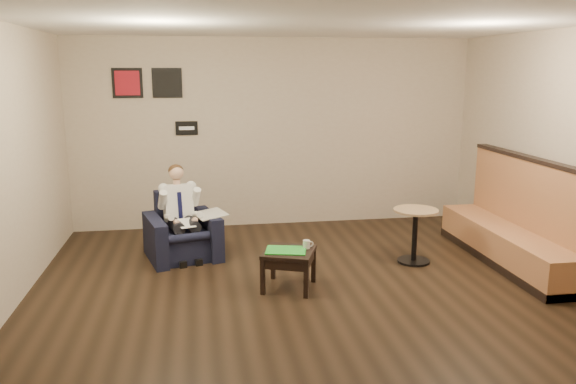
{
  "coord_description": "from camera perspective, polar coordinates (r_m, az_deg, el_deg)",
  "views": [
    {
      "loc": [
        -1.14,
        -5.34,
        2.33
      ],
      "look_at": [
        -0.09,
        1.2,
        0.89
      ],
      "focal_mm": 35.0,
      "sensor_mm": 36.0,
      "label": 1
    }
  ],
  "objects": [
    {
      "name": "seating_sign",
      "position": [
        8.37,
        -10.26,
        6.4
      ],
      "size": [
        0.32,
        0.02,
        0.2
      ],
      "primitive_type": "cube",
      "color": "black",
      "rests_on": "wall_back"
    },
    {
      "name": "wall_back",
      "position": [
        8.47,
        -1.36,
        5.98
      ],
      "size": [
        6.0,
        0.02,
        2.8
      ],
      "primitive_type": "cube",
      "color": "beige",
      "rests_on": "ground"
    },
    {
      "name": "seated_man",
      "position": [
        7.04,
        -10.54,
        -2.5
      ],
      "size": [
        0.72,
        0.91,
        1.12
      ],
      "primitive_type": null,
      "rotation": [
        0.0,
        0.0,
        0.26
      ],
      "color": "white",
      "rests_on": "armchair"
    },
    {
      "name": "art_print_right",
      "position": [
        8.34,
        -12.18,
        10.78
      ],
      "size": [
        0.42,
        0.03,
        0.42
      ],
      "primitive_type": "cube",
      "color": "black",
      "rests_on": "wall_back"
    },
    {
      "name": "banquette",
      "position": [
        7.35,
        21.69,
        -1.88
      ],
      "size": [
        0.6,
        2.51,
        1.28
      ],
      "primitive_type": "cube",
      "color": "#AD6E43",
      "rests_on": "ground"
    },
    {
      "name": "armchair",
      "position": [
        7.18,
        -10.7,
        -3.46
      ],
      "size": [
        1.03,
        1.03,
        0.81
      ],
      "primitive_type": "cube",
      "rotation": [
        0.0,
        0.0,
        0.26
      ],
      "color": "black",
      "rests_on": "ground"
    },
    {
      "name": "smartphone",
      "position": [
        6.21,
        0.82,
        -5.51
      ],
      "size": [
        0.15,
        0.13,
        0.01
      ],
      "primitive_type": "cube",
      "rotation": [
        0.0,
        0.0,
        -0.55
      ],
      "color": "black",
      "rests_on": "side_table"
    },
    {
      "name": "wall_front",
      "position": [
        2.77,
        16.04,
        -7.89
      ],
      "size": [
        6.0,
        0.02,
        2.8
      ],
      "primitive_type": "cube",
      "color": "beige",
      "rests_on": "ground"
    },
    {
      "name": "cafe_table",
      "position": [
        7.08,
        12.74,
        -4.37
      ],
      "size": [
        0.69,
        0.69,
        0.67
      ],
      "primitive_type": "cylinder",
      "rotation": [
        0.0,
        0.0,
        -0.33
      ],
      "color": "#A7835A",
      "rests_on": "ground"
    },
    {
      "name": "lap_papers",
      "position": [
        6.97,
        -10.35,
        -3.13
      ],
      "size": [
        0.26,
        0.31,
        0.01
      ],
      "primitive_type": "cube",
      "rotation": [
        0.0,
        0.0,
        0.33
      ],
      "color": "white",
      "rests_on": "seated_man"
    },
    {
      "name": "ceiling",
      "position": [
        5.48,
        3.05,
        17.19
      ],
      "size": [
        6.0,
        6.0,
        0.02
      ],
      "primitive_type": "cube",
      "color": "white",
      "rests_on": "wall_back"
    },
    {
      "name": "side_table",
      "position": [
        6.15,
        0.09,
        -7.85
      ],
      "size": [
        0.68,
        0.68,
        0.43
      ],
      "primitive_type": "cube",
      "rotation": [
        0.0,
        0.0,
        -0.37
      ],
      "color": "black",
      "rests_on": "ground"
    },
    {
      "name": "coffee_mug",
      "position": [
        6.14,
        1.89,
        -5.33
      ],
      "size": [
        0.1,
        0.1,
        0.09
      ],
      "primitive_type": "cylinder",
      "rotation": [
        0.0,
        0.0,
        -0.37
      ],
      "color": "white",
      "rests_on": "side_table"
    },
    {
      "name": "art_print_left",
      "position": [
        8.38,
        -16.0,
        10.59
      ],
      "size": [
        0.42,
        0.03,
        0.42
      ],
      "primitive_type": "cube",
      "color": "#B11524",
      "rests_on": "wall_back"
    },
    {
      "name": "green_folder",
      "position": [
        6.06,
        -0.21,
        -5.94
      ],
      "size": [
        0.49,
        0.4,
        0.01
      ],
      "primitive_type": "cube",
      "rotation": [
        0.0,
        0.0,
        -0.23
      ],
      "color": "green",
      "rests_on": "side_table"
    },
    {
      "name": "ground",
      "position": [
        5.94,
        2.74,
        -10.84
      ],
      "size": [
        6.0,
        6.0,
        0.0
      ],
      "primitive_type": "plane",
      "color": "black",
      "rests_on": "ground"
    },
    {
      "name": "newspaper",
      "position": [
        7.14,
        -7.92,
        -2.23
      ],
      "size": [
        0.47,
        0.53,
        0.01
      ],
      "primitive_type": "cube",
      "rotation": [
        0.0,
        0.0,
        0.31
      ],
      "color": "silver",
      "rests_on": "armchair"
    }
  ]
}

